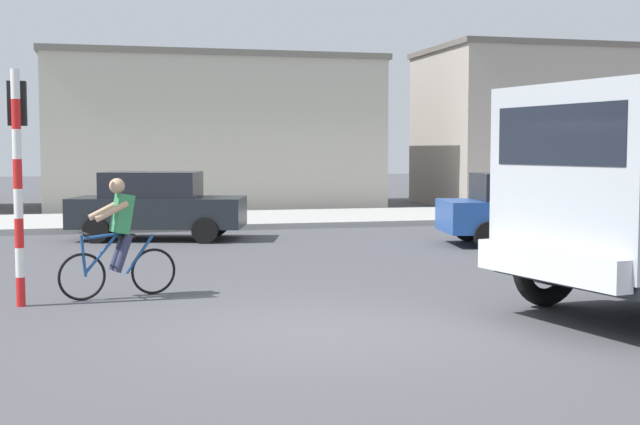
# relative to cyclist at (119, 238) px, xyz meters

# --- Properties ---
(ground_plane) EXTENTS (120.00, 120.00, 0.00)m
(ground_plane) POSITION_rel_cyclist_xyz_m (2.19, -2.85, -0.86)
(ground_plane) COLOR #4C4C51
(sidewalk_far) EXTENTS (80.00, 5.00, 0.16)m
(sidewalk_far) POSITION_rel_cyclist_xyz_m (2.19, 12.07, -0.78)
(sidewalk_far) COLOR #ADADA8
(sidewalk_far) RESTS_ON ground
(cyclist) EXTENTS (1.67, 0.65, 1.72)m
(cyclist) POSITION_rel_cyclist_xyz_m (0.00, 0.00, 0.00)
(cyclist) COLOR black
(cyclist) RESTS_ON ground
(traffic_light_pole) EXTENTS (0.24, 0.43, 3.20)m
(traffic_light_pole) POSITION_rel_cyclist_xyz_m (-1.31, -0.31, 1.20)
(traffic_light_pole) COLOR red
(traffic_light_pole) RESTS_ON ground
(car_red_near) EXTENTS (4.31, 2.71, 1.60)m
(car_red_near) POSITION_rel_cyclist_xyz_m (0.96, 7.84, -0.05)
(car_red_near) COLOR #1E2328
(car_red_near) RESTS_ON ground
(car_white_mid) EXTENTS (4.22, 2.34, 1.60)m
(car_white_mid) POSITION_rel_cyclist_xyz_m (8.98, 4.70, -0.05)
(car_white_mid) COLOR #234C9E
(car_white_mid) RESTS_ON ground
(building_mid_block) EXTENTS (11.59, 7.06, 5.38)m
(building_mid_block) POSITION_rel_cyclist_xyz_m (3.50, 18.67, 1.83)
(building_mid_block) COLOR #B2AD9E
(building_mid_block) RESTS_ON ground
(building_corner_right) EXTENTS (10.19, 5.94, 5.97)m
(building_corner_right) POSITION_rel_cyclist_xyz_m (16.84, 17.51, 2.13)
(building_corner_right) COLOR #9E9389
(building_corner_right) RESTS_ON ground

